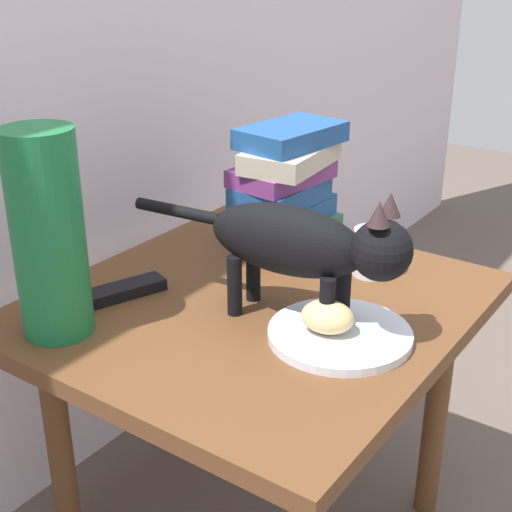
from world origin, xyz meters
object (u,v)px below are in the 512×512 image
side_table (256,335)px  plate (340,334)px  candle_jar (372,254)px  tv_remote (122,291)px  cat (304,244)px  bread_roll (328,317)px  book_stack (287,189)px  green_vase (48,235)px

side_table → plate: 0.19m
candle_jar → tv_remote: candle_jar is taller
cat → candle_jar: (0.22, -0.01, -0.09)m
side_table → plate: bearing=-100.3°
side_table → bread_roll: (-0.05, -0.16, 0.11)m
plate → cat: size_ratio=0.46×
candle_jar → bread_roll: bearing=-168.1°
side_table → tv_remote: 0.24m
bread_roll → tv_remote: (-0.07, 0.36, -0.03)m
side_table → bread_roll: bearing=-106.1°
candle_jar → book_stack: bearing=89.0°
bread_roll → green_vase: bearing=121.1°
plate → green_vase: green_vase is taller
side_table → cat: 0.23m
cat → book_stack: (0.23, 0.18, -0.01)m
cat → green_vase: green_vase is taller
plate → tv_remote: bearing=103.3°
bread_roll → candle_jar: (0.25, 0.05, -0.00)m
side_table → cat: cat is taller
plate → green_vase: size_ratio=0.69×
side_table → green_vase: green_vase is taller
green_vase → tv_remote: bearing=1.8°
side_table → tv_remote: (-0.12, 0.19, 0.08)m
cat → tv_remote: cat is taller
green_vase → bread_roll: bearing=-58.9°
tv_remote → cat: bearing=-51.2°
bread_roll → cat: (0.03, 0.06, 0.09)m
plate → tv_remote: (-0.09, 0.37, 0.00)m
green_vase → candle_jar: (0.46, -0.30, -0.12)m
cat → tv_remote: 0.33m
side_table → tv_remote: size_ratio=4.71×
cat → tv_remote: bearing=108.8°
tv_remote → book_stack: bearing=0.2°
bread_roll → candle_jar: candle_jar is taller
cat → candle_jar: size_ratio=5.63×
book_stack → tv_remote: bearing=160.2°
side_table → book_stack: size_ratio=2.90×
plate → bread_roll: size_ratio=2.73×
side_table → plate: size_ratio=3.24×
plate → cat: bearing=80.3°
book_stack → side_table: bearing=-160.1°
side_table → candle_jar: 0.25m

